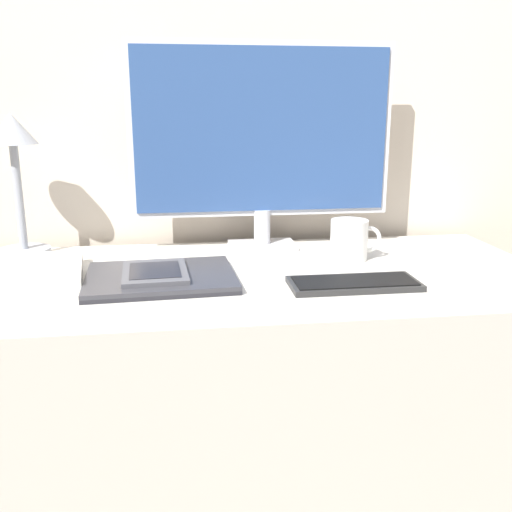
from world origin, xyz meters
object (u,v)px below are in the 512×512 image
monitor (262,137)px  ereader (155,272)px  notebook (30,274)px  keyboard (354,283)px  desk_lamp (15,163)px  laptop (161,278)px  coffee_mug (350,240)px

monitor → ereader: size_ratio=3.61×
monitor → notebook: (-0.53, -0.22, -0.27)m
keyboard → desk_lamp: (-0.73, 0.34, 0.22)m
notebook → ereader: bearing=-10.6°
ereader → desk_lamp: (-0.32, 0.26, 0.20)m
notebook → monitor: bearing=23.0°
laptop → desk_lamp: 0.47m
monitor → coffee_mug: monitor is taller
keyboard → ereader: bearing=168.1°
keyboard → notebook: (-0.66, 0.13, 0.01)m
monitor → ereader: bearing=-134.1°
ereader → desk_lamp: bearing=141.3°
ereader → coffee_mug: 0.47m
keyboard → coffee_mug: coffee_mug is taller
monitor → laptop: monitor is taller
coffee_mug → desk_lamp: bearing=170.0°
ereader → coffee_mug: bearing=15.1°
laptop → ereader: 0.02m
monitor → keyboard: monitor is taller
monitor → ereader: monitor is taller
monitor → laptop: bearing=-133.3°
laptop → coffee_mug: size_ratio=2.55×
keyboard → laptop: bearing=167.3°
ereader → notebook: bearing=169.4°
keyboard → coffee_mug: 0.22m
keyboard → notebook: bearing=168.6°
laptop → monitor: bearing=46.7°
keyboard → coffee_mug: size_ratio=2.12×
laptop → notebook: bearing=170.6°
laptop → notebook: notebook is taller
monitor → ereader: (-0.27, -0.27, -0.26)m
ereader → notebook: 0.27m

